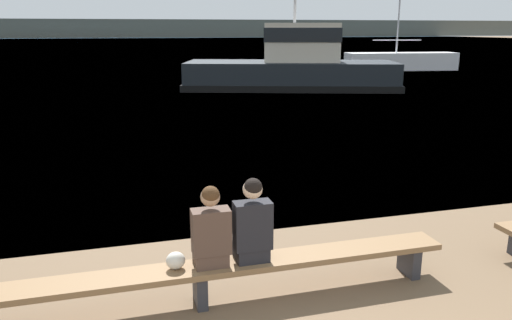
# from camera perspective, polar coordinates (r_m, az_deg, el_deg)

# --- Properties ---
(water_surface) EXTENTS (240.00, 240.00, 0.00)m
(water_surface) POSITION_cam_1_polar(r_m,az_deg,el_deg) (126.87, -15.43, 12.99)
(water_surface) COLOR #386084
(water_surface) RESTS_ON ground
(far_shoreline) EXTENTS (600.00, 12.00, 5.79)m
(far_shoreline) POSITION_cam_1_polar(r_m,az_deg,el_deg) (178.71, -15.67, 14.30)
(far_shoreline) COLOR #4C4C42
(far_shoreline) RESTS_ON ground
(bench_main) EXTENTS (5.89, 0.42, 0.46)m
(bench_main) POSITION_cam_1_polar(r_m,az_deg,el_deg) (5.70, -6.46, -12.81)
(bench_main) COLOR brown
(bench_main) RESTS_ON ground
(person_left) EXTENTS (0.42, 0.36, 0.93)m
(person_left) POSITION_cam_1_polar(r_m,az_deg,el_deg) (5.51, -5.19, -8.06)
(person_left) COLOR #4C382D
(person_left) RESTS_ON bench_main
(person_right) EXTENTS (0.42, 0.37, 0.98)m
(person_right) POSITION_cam_1_polar(r_m,az_deg,el_deg) (5.59, -0.43, -7.32)
(person_right) COLOR black
(person_right) RESTS_ON bench_main
(shopping_bag) EXTENTS (0.21, 0.17, 0.20)m
(shopping_bag) POSITION_cam_1_polar(r_m,az_deg,el_deg) (5.62, -9.17, -11.28)
(shopping_bag) COLOR beige
(shopping_bag) RESTS_ON bench_main
(tugboat_red) EXTENTS (11.33, 6.84, 6.67)m
(tugboat_red) POSITION_cam_1_polar(r_m,az_deg,el_deg) (25.77, 4.27, 10.40)
(tugboat_red) COLOR black
(tugboat_red) RESTS_ON water_surface
(moored_sailboat) EXTENTS (8.28, 2.84, 10.24)m
(moored_sailboat) POSITION_cam_1_polar(r_m,az_deg,el_deg) (38.74, 16.23, 10.82)
(moored_sailboat) COLOR silver
(moored_sailboat) RESTS_ON water_surface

